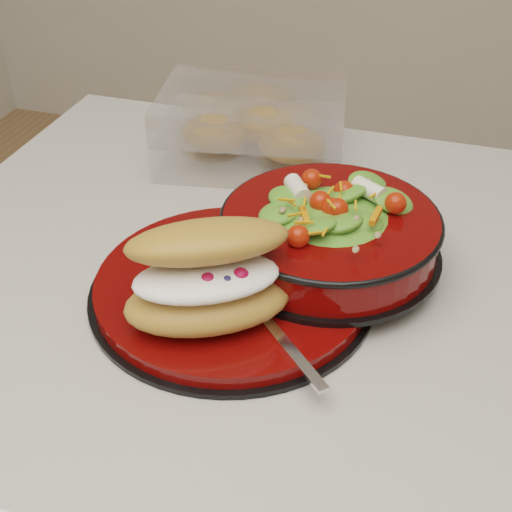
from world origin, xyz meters
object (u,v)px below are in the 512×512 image
(croissant, at_px, (209,277))
(pastry_box, at_px, (253,128))
(dinner_plate, at_px, (232,287))
(salad_bowl, at_px, (330,226))
(fork, at_px, (279,336))

(croissant, bearing_deg, pastry_box, 72.11)
(dinner_plate, xyz_separation_m, salad_bowl, (0.08, 0.07, 0.05))
(salad_bowl, bearing_deg, fork, -95.96)
(dinner_plate, relative_size, salad_bowl, 1.24)
(salad_bowl, height_order, pastry_box, salad_bowl)
(croissant, bearing_deg, dinner_plate, 59.52)
(salad_bowl, bearing_deg, dinner_plate, -138.97)
(dinner_plate, bearing_deg, fork, -45.06)
(pastry_box, bearing_deg, fork, -79.10)
(dinner_plate, bearing_deg, pastry_box, 103.43)
(croissant, relative_size, fork, 1.57)
(croissant, distance_m, pastry_box, 0.36)
(salad_bowl, distance_m, fork, 0.15)
(dinner_plate, relative_size, croissant, 1.65)
(dinner_plate, distance_m, pastry_box, 0.31)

